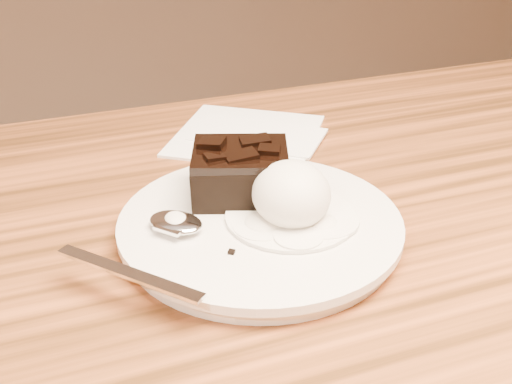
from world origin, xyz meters
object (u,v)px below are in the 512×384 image
object	(u,v)px
brownie	(240,176)
ice_cream_scoop	(291,194)
napkin	(246,134)
spoon	(176,224)
plate	(260,228)

from	to	relation	value
brownie	ice_cream_scoop	size ratio (longest dim) A/B	1.19
napkin	spoon	bearing A→B (deg)	-123.75
spoon	napkin	distance (m)	0.24
plate	ice_cream_scoop	bearing A→B (deg)	-21.16
ice_cream_scoop	napkin	world-z (taller)	ice_cream_scoop
plate	napkin	distance (m)	0.22
plate	brownie	world-z (taller)	brownie
brownie	ice_cream_scoop	world-z (taller)	ice_cream_scoop
ice_cream_scoop	spoon	size ratio (longest dim) A/B	0.37
napkin	ice_cream_scoop	bearing A→B (deg)	-100.23
brownie	napkin	world-z (taller)	brownie
plate	napkin	world-z (taller)	plate
brownie	napkin	xyz separation A→B (m)	(0.06, 0.16, -0.04)
spoon	ice_cream_scoop	bearing A→B (deg)	-50.29
brownie	spoon	bearing A→B (deg)	-151.61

